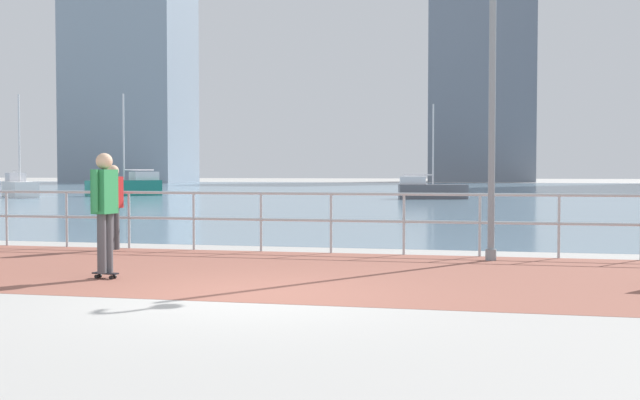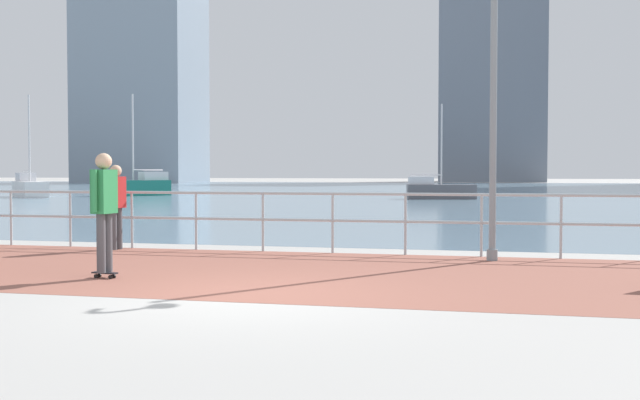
% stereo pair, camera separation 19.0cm
% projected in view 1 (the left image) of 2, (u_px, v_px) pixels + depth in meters
% --- Properties ---
extents(ground, '(220.00, 220.00, 0.00)m').
position_uv_depth(ground, '(440.00, 196.00, 48.80)').
color(ground, '#ADAAA5').
extents(brick_paving, '(28.00, 5.70, 0.01)m').
position_uv_depth(brick_paving, '(295.00, 272.00, 12.01)').
color(brick_paving, '#935647').
rests_on(brick_paving, ground).
extents(harbor_water, '(180.00, 88.00, 0.00)m').
position_uv_depth(harbor_water, '(448.00, 192.00, 58.74)').
color(harbor_water, '#6B899E').
rests_on(harbor_water, ground).
extents(waterfront_railing, '(25.25, 0.06, 1.17)m').
position_uv_depth(waterfront_railing, '(331.00, 211.00, 14.77)').
color(waterfront_railing, '#B2BCC1').
rests_on(waterfront_railing, ground).
extents(lamppost, '(0.36, 0.82, 5.68)m').
position_uv_depth(lamppost, '(492.00, 81.00, 13.31)').
color(lamppost, gray).
rests_on(lamppost, ground).
extents(skateboarder, '(0.41, 0.56, 1.84)m').
position_uv_depth(skateboarder, '(105.00, 203.00, 11.23)').
color(skateboarder, black).
rests_on(skateboarder, ground).
extents(bystander, '(0.31, 0.56, 1.70)m').
position_uv_depth(bystander, '(113.00, 200.00, 15.34)').
color(bystander, '#4C4C51').
rests_on(bystander, ground).
extents(sailboat_gray, '(4.02, 4.09, 6.15)m').
position_uv_depth(sailboat_gray, '(19.00, 187.00, 46.17)').
color(sailboat_gray, white).
rests_on(sailboat_gray, ground).
extents(sailboat_red, '(3.99, 4.45, 6.43)m').
position_uv_depth(sailboat_red, '(127.00, 186.00, 48.65)').
color(sailboat_red, '#197266').
rests_on(sailboat_red, ground).
extents(sailboat_yellow, '(3.95, 1.93, 5.32)m').
position_uv_depth(sailboat_yellow, '(430.00, 190.00, 43.20)').
color(sailboat_yellow, '#595960').
rests_on(sailboat_yellow, ground).
extents(tower_brick, '(14.67, 11.71, 34.50)m').
position_uv_depth(tower_brick, '(482.00, 68.00, 111.23)').
color(tower_brick, slate).
rests_on(tower_brick, ground).
extents(tower_slate, '(15.45, 10.94, 27.82)m').
position_uv_depth(tower_slate, '(130.00, 86.00, 103.68)').
color(tower_slate, '#8493A3').
rests_on(tower_slate, ground).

